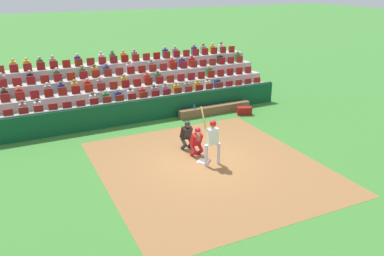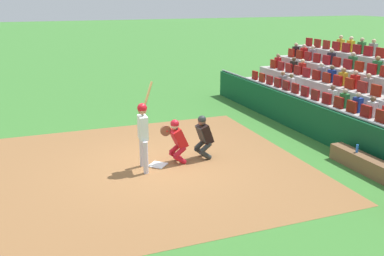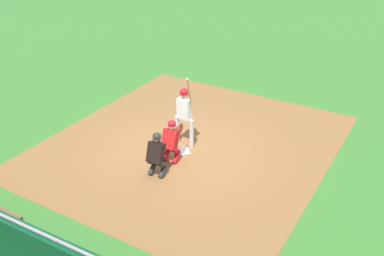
% 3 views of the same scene
% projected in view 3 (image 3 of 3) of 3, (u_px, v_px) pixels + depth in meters
% --- Properties ---
extents(ground_plane, '(160.00, 160.00, 0.00)m').
position_uv_depth(ground_plane, '(182.00, 151.00, 13.30)').
color(ground_plane, '#3A782F').
extents(infield_dirt_patch, '(8.25, 9.09, 0.01)m').
position_uv_depth(infield_dirt_patch, '(190.00, 144.00, 13.68)').
color(infield_dirt_patch, '#8E5F37').
rests_on(infield_dirt_patch, ground_plane).
extents(home_plate_marker, '(0.62, 0.62, 0.02)m').
position_uv_depth(home_plate_marker, '(182.00, 151.00, 13.29)').
color(home_plate_marker, white).
rests_on(home_plate_marker, infield_dirt_patch).
extents(batter_at_plate, '(0.69, 0.53, 2.35)m').
position_uv_depth(batter_at_plate, '(184.00, 110.00, 13.14)').
color(batter_at_plate, silver).
rests_on(batter_at_plate, ground_plane).
extents(catcher_crouching, '(0.48, 0.73, 1.29)m').
position_uv_depth(catcher_crouching, '(171.00, 139.00, 12.53)').
color(catcher_crouching, red).
rests_on(catcher_crouching, ground_plane).
extents(home_plate_umpire, '(0.49, 0.49, 1.30)m').
position_uv_depth(home_plate_umpire, '(157.00, 153.00, 11.88)').
color(home_plate_umpire, '#272C2C').
rests_on(home_plate_umpire, ground_plane).
extents(dugout_wall, '(14.87, 0.24, 1.21)m').
position_uv_depth(dugout_wall, '(38.00, 253.00, 8.76)').
color(dugout_wall, '#0D4827').
rests_on(dugout_wall, ground_plane).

